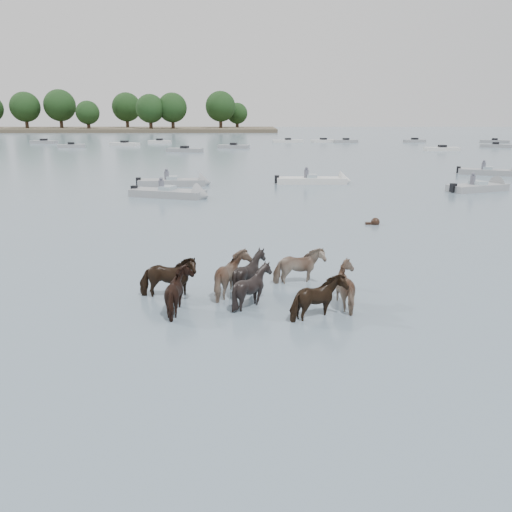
{
  "coord_description": "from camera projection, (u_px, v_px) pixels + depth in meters",
  "views": [
    {
      "loc": [
        1.84,
        -13.37,
        5.42
      ],
      "look_at": [
        2.06,
        2.25,
        1.1
      ],
      "focal_mm": 36.45,
      "sensor_mm": 36.0,
      "label": 1
    }
  ],
  "objects": [
    {
      "name": "ground",
      "position": [
        183.0,
        316.0,
        14.3
      ],
      "size": [
        400.0,
        400.0,
        0.0
      ],
      "primitive_type": "plane",
      "color": "slate",
      "rests_on": "ground"
    },
    {
      "name": "motorboat_e",
      "position": [
        496.0,
        172.0,
        46.79
      ],
      "size": [
        5.55,
        3.6,
        1.92
      ],
      "rotation": [
        0.0,
        0.0,
        -0.41
      ],
      "color": "gray",
      "rests_on": "ground"
    },
    {
      "name": "distant_flotilla",
      "position": [
        236.0,
        144.0,
        89.46
      ],
      "size": [
        102.95,
        27.25,
        0.93
      ],
      "color": "silver",
      "rests_on": "ground"
    },
    {
      "name": "motorboat_b",
      "position": [
        178.0,
        194.0,
        34.35
      ],
      "size": [
        5.71,
        3.26,
        1.92
      ],
      "rotation": [
        0.0,
        0.0,
        -0.32
      ],
      "color": "gray",
      "rests_on": "ground"
    },
    {
      "name": "swimming_pony",
      "position": [
        374.0,
        222.0,
        26.08
      ],
      "size": [
        0.72,
        0.44,
        0.44
      ],
      "color": "black",
      "rests_on": "ground"
    },
    {
      "name": "shoreline",
      "position": [
        12.0,
        130.0,
        157.78
      ],
      "size": [
        160.0,
        30.0,
        1.0
      ],
      "primitive_type": "cube",
      "color": "#4C4233",
      "rests_on": "ground"
    },
    {
      "name": "pony_herd",
      "position": [
        254.0,
        283.0,
        15.42
      ],
      "size": [
        7.2,
        4.37,
        1.51
      ],
      "color": "black",
      "rests_on": "ground"
    },
    {
      "name": "motorboat_a",
      "position": [
        182.0,
        183.0,
        40.05
      ],
      "size": [
        5.77,
        2.05,
        1.92
      ],
      "rotation": [
        0.0,
        0.0,
        0.08
      ],
      "color": "gray",
      "rests_on": "ground"
    },
    {
      "name": "treeline",
      "position": [
        18.0,
        109.0,
        154.06
      ],
      "size": [
        143.84,
        21.58,
        12.25
      ],
      "color": "#382619",
      "rests_on": "ground"
    },
    {
      "name": "motorboat_d",
      "position": [
        485.0,
        187.0,
        37.49
      ],
      "size": [
        5.14,
        3.25,
        1.92
      ],
      "rotation": [
        0.0,
        0.0,
        0.37
      ],
      "color": "gray",
      "rests_on": "ground"
    },
    {
      "name": "motorboat_c",
      "position": [
        321.0,
        181.0,
        41.14
      ],
      "size": [
        6.09,
        1.65,
        1.92
      ],
      "rotation": [
        0.0,
        0.0,
        -0.01
      ],
      "color": "silver",
      "rests_on": "ground"
    }
  ]
}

